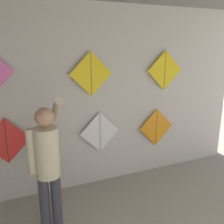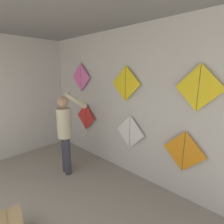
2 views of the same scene
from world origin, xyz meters
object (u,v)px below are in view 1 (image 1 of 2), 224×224
(shopkeeper, at_px, (48,161))
(kite_2, at_px, (156,127))
(kite_0, at_px, (7,143))
(kite_5, at_px, (165,70))
(kite_1, at_px, (100,132))
(kite_4, at_px, (91,74))

(shopkeeper, xyz_separation_m, kite_2, (1.98, 0.84, -0.12))
(shopkeeper, bearing_deg, kite_0, 125.97)
(kite_0, bearing_deg, kite_5, 0.02)
(kite_1, xyz_separation_m, kite_5, (1.15, 0.00, 0.92))
(kite_2, distance_m, kite_5, 0.98)
(kite_2, bearing_deg, kite_4, 180.00)
(shopkeeper, relative_size, kite_2, 2.54)
(kite_1, xyz_separation_m, kite_4, (-0.13, 0.00, 0.92))
(shopkeeper, bearing_deg, kite_2, 32.23)
(kite_0, relative_size, kite_1, 1.32)
(kite_1, distance_m, kite_4, 0.93)
(kite_2, height_order, kite_4, kite_4)
(shopkeeper, xyz_separation_m, kite_1, (0.94, 0.84, -0.06))
(kite_2, relative_size, kite_5, 1.00)
(kite_2, bearing_deg, kite_0, -179.98)
(shopkeeper, xyz_separation_m, kite_4, (0.81, 0.84, 0.86))
(kite_4, xyz_separation_m, kite_5, (1.28, 0.00, 0.00))
(shopkeeper, distance_m, kite_4, 1.44)
(kite_2, bearing_deg, shopkeeper, -157.09)
(kite_5, bearing_deg, shopkeeper, -158.21)
(kite_4, bearing_deg, shopkeeper, -134.15)
(kite_0, height_order, kite_1, kite_0)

